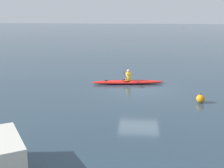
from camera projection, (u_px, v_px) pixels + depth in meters
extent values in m
plane|color=#283D4C|center=(139.00, 89.00, 18.94)|extent=(160.00, 160.00, 0.00)
ellipsoid|color=red|center=(128.00, 82.00, 20.27)|extent=(4.81, 1.30, 0.25)
torus|color=black|center=(126.00, 80.00, 20.24)|extent=(0.67, 0.67, 0.04)
cylinder|color=black|center=(106.00, 81.00, 20.18)|extent=(0.18, 0.18, 0.02)
cylinder|color=yellow|center=(128.00, 76.00, 20.18)|extent=(0.35, 0.35, 0.51)
sphere|color=tan|center=(128.00, 71.00, 20.09)|extent=(0.21, 0.21, 0.21)
cylinder|color=black|center=(125.00, 76.00, 20.16)|extent=(0.30, 1.97, 0.03)
ellipsoid|color=black|center=(127.00, 79.00, 19.20)|extent=(0.09, 0.40, 0.17)
ellipsoid|color=black|center=(124.00, 73.00, 21.12)|extent=(0.09, 0.40, 0.17)
cylinder|color=tan|center=(128.00, 76.00, 19.90)|extent=(0.24, 0.26, 0.34)
cylinder|color=tan|center=(127.00, 75.00, 20.43)|extent=(0.20, 0.29, 0.34)
sphere|color=orange|center=(201.00, 99.00, 16.25)|extent=(0.45, 0.45, 0.45)
torus|color=#333338|center=(201.00, 94.00, 16.19)|extent=(0.12, 0.12, 0.02)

